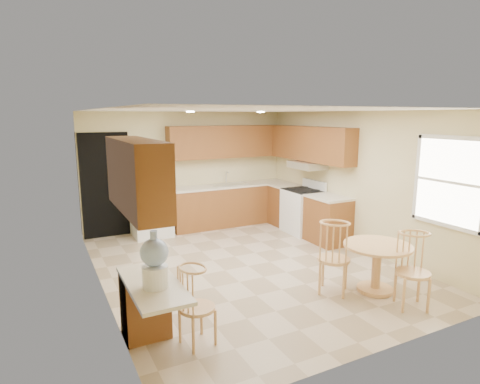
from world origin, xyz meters
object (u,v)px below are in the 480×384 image
chair_table_a (339,252)px  stove (303,211)px  chair_desk (200,301)px  water_crock (155,262)px  chair_table_b (420,266)px  refrigerator (150,195)px  dining_table (377,261)px

chair_table_a → stove: bearing=109.7°
chair_desk → water_crock: size_ratio=1.53×
chair_table_a → chair_desk: chair_table_a is taller
chair_table_a → water_crock: (-2.59, -0.32, 0.41)m
chair_table_a → chair_table_b: chair_table_a is taller
chair_desk → water_crock: (-0.45, 0.02, 0.50)m
stove → chair_table_b: stove is taller
refrigerator → chair_table_b: 5.16m
dining_table → water_crock: size_ratio=1.62×
refrigerator → chair_desk: (-0.60, -4.23, -0.31)m
dining_table → stove: bearing=74.4°
dining_table → water_crock: water_crock is taller
stove → dining_table: stove is taller
chair_table_a → chair_table_b: 1.00m
chair_desk → water_crock: water_crock is taller
chair_table_b → water_crock: (-3.19, 0.48, 0.44)m
chair_desk → dining_table: bearing=82.9°
stove → refrigerator: bearing=157.0°
chair_table_a → chair_table_b: (0.60, -0.80, -0.02)m
stove → chair_desk: stove is taller
stove → chair_desk: (-3.47, -3.01, 0.06)m
stove → chair_desk: bearing=-139.1°
refrigerator → chair_table_a: bearing=-68.4°
chair_table_a → chair_desk: (-2.14, -0.34, -0.08)m
stove → chair_table_b: 3.55m
chair_table_a → dining_table: bearing=30.7°
chair_table_a → chair_table_b: size_ratio=1.04×
refrigerator → stove: size_ratio=1.55×
stove → chair_table_b: size_ratio=1.12×
dining_table → chair_desk: 2.70m
water_crock → dining_table: bearing=3.0°
chair_table_a → chair_table_b: bearing=-6.9°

